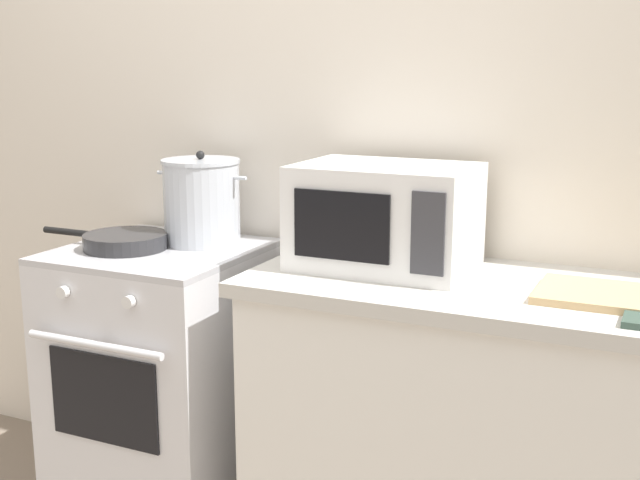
% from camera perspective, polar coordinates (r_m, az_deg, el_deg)
% --- Properties ---
extents(back_wall, '(4.40, 0.10, 2.50)m').
position_cam_1_polar(back_wall, '(2.62, 4.96, 6.76)').
color(back_wall, silver).
rests_on(back_wall, ground_plane).
extents(lower_cabinet_right, '(1.64, 0.56, 0.88)m').
position_cam_1_polar(lower_cabinet_right, '(2.38, 15.70, -14.72)').
color(lower_cabinet_right, white).
rests_on(lower_cabinet_right, ground_plane).
extents(countertop_right, '(1.70, 0.60, 0.04)m').
position_cam_1_polar(countertop_right, '(2.21, 16.40, -4.01)').
color(countertop_right, beige).
rests_on(countertop_right, lower_cabinet_right).
extents(stove, '(0.60, 0.64, 0.92)m').
position_cam_1_polar(stove, '(2.79, -10.90, -9.81)').
color(stove, silver).
rests_on(stove, ground_plane).
extents(stock_pot, '(0.34, 0.26, 0.31)m').
position_cam_1_polar(stock_pot, '(2.68, -8.31, 2.69)').
color(stock_pot, silver).
rests_on(stock_pot, stove).
extents(frying_pan, '(0.47, 0.27, 0.05)m').
position_cam_1_polar(frying_pan, '(2.67, -13.61, -0.07)').
color(frying_pan, '#28282B').
rests_on(frying_pan, stove).
extents(microwave, '(0.50, 0.37, 0.30)m').
position_cam_1_polar(microwave, '(2.35, 4.61, 1.66)').
color(microwave, white).
rests_on(microwave, countertop_right).
extents(cutting_board, '(0.36, 0.26, 0.02)m').
position_cam_1_polar(cutting_board, '(2.17, 19.76, -3.72)').
color(cutting_board, tan).
rests_on(cutting_board, countertop_right).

